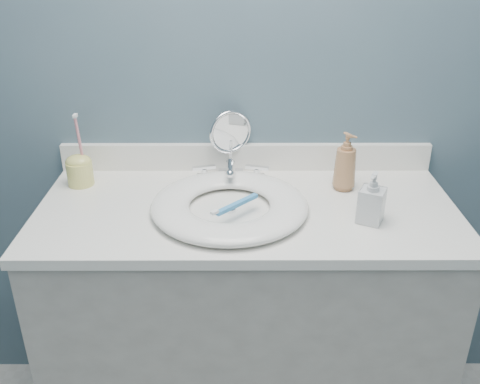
{
  "coord_description": "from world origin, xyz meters",
  "views": [
    {
      "loc": [
        -0.02,
        -0.4,
        1.61
      ],
      "look_at": [
        -0.02,
        0.94,
        0.94
      ],
      "focal_mm": 40.0,
      "sensor_mm": 36.0,
      "label": 1
    }
  ],
  "objects_px": {
    "makeup_mirror": "(231,139)",
    "soap_bottle_amber": "(345,162)",
    "soap_bottle_clear": "(372,198)",
    "toothbrush_holder": "(80,169)"
  },
  "relations": [
    {
      "from": "makeup_mirror",
      "to": "soap_bottle_amber",
      "type": "height_order",
      "value": "makeup_mirror"
    },
    {
      "from": "makeup_mirror",
      "to": "soap_bottle_clear",
      "type": "bearing_deg",
      "value": -63.97
    },
    {
      "from": "makeup_mirror",
      "to": "soap_bottle_clear",
      "type": "relative_size",
      "value": 1.47
    },
    {
      "from": "soap_bottle_amber",
      "to": "soap_bottle_clear",
      "type": "xyz_separation_m",
      "value": [
        0.04,
        -0.21,
        -0.02
      ]
    },
    {
      "from": "makeup_mirror",
      "to": "soap_bottle_clear",
      "type": "xyz_separation_m",
      "value": [
        0.39,
        -0.33,
        -0.04
      ]
    },
    {
      "from": "makeup_mirror",
      "to": "soap_bottle_amber",
      "type": "xyz_separation_m",
      "value": [
        0.35,
        -0.12,
        -0.03
      ]
    },
    {
      "from": "soap_bottle_amber",
      "to": "toothbrush_holder",
      "type": "relative_size",
      "value": 0.78
    },
    {
      "from": "makeup_mirror",
      "to": "soap_bottle_amber",
      "type": "bearing_deg",
      "value": -42.96
    },
    {
      "from": "toothbrush_holder",
      "to": "soap_bottle_clear",
      "type": "bearing_deg",
      "value": -15.57
    },
    {
      "from": "makeup_mirror",
      "to": "soap_bottle_amber",
      "type": "relative_size",
      "value": 1.18
    }
  ]
}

